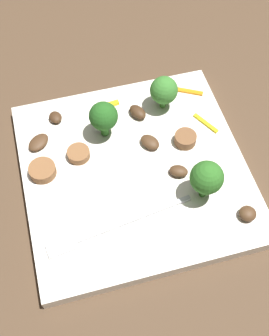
# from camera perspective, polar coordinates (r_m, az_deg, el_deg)

# --- Properties ---
(ground_plane) EXTENTS (1.40, 1.40, 0.00)m
(ground_plane) POSITION_cam_1_polar(r_m,az_deg,el_deg) (0.57, 0.00, -0.94)
(ground_plane) COLOR #4C3826
(plate) EXTENTS (0.28, 0.28, 0.02)m
(plate) POSITION_cam_1_polar(r_m,az_deg,el_deg) (0.56, 0.00, -0.48)
(plate) COLOR white
(plate) RESTS_ON ground_plane
(fork) EXTENTS (0.18, 0.04, 0.00)m
(fork) POSITION_cam_1_polar(r_m,az_deg,el_deg) (0.51, -3.26, -7.85)
(fork) COLOR silver
(fork) RESTS_ON plate
(broccoli_floret_0) EXTENTS (0.04, 0.04, 0.06)m
(broccoli_floret_0) POSITION_cam_1_polar(r_m,az_deg,el_deg) (0.51, 9.41, -1.29)
(broccoli_floret_0) COLOR #347525
(broccoli_floret_0) RESTS_ON plate
(broccoli_floret_1) EXTENTS (0.04, 0.04, 0.05)m
(broccoli_floret_1) POSITION_cam_1_polar(r_m,az_deg,el_deg) (0.56, -4.07, 6.70)
(broccoli_floret_1) COLOR #296420
(broccoli_floret_1) RESTS_ON plate
(broccoli_floret_2) EXTENTS (0.04, 0.04, 0.05)m
(broccoli_floret_2) POSITION_cam_1_polar(r_m,az_deg,el_deg) (0.59, 3.86, 10.07)
(broccoli_floret_2) COLOR #408630
(broccoli_floret_2) RESTS_ON plate
(sausage_slice_0) EXTENTS (0.04, 0.04, 0.01)m
(sausage_slice_0) POSITION_cam_1_polar(r_m,az_deg,el_deg) (0.56, -7.33, 1.85)
(sausage_slice_0) COLOR brown
(sausage_slice_0) RESTS_ON plate
(sausage_slice_1) EXTENTS (0.04, 0.04, 0.01)m
(sausage_slice_1) POSITION_cam_1_polar(r_m,az_deg,el_deg) (0.57, 6.66, 3.80)
(sausage_slice_1) COLOR brown
(sausage_slice_1) RESTS_ON plate
(sausage_slice_2) EXTENTS (0.05, 0.05, 0.01)m
(sausage_slice_2) POSITION_cam_1_polar(r_m,az_deg,el_deg) (0.56, -11.93, -0.32)
(sausage_slice_2) COLOR brown
(sausage_slice_2) RESTS_ON plate
(mushroom_0) EXTENTS (0.03, 0.03, 0.01)m
(mushroom_0) POSITION_cam_1_polar(r_m,az_deg,el_deg) (0.55, 5.79, -0.42)
(mushroom_0) COLOR #4C331E
(mushroom_0) RESTS_ON plate
(mushroom_1) EXTENTS (0.02, 0.02, 0.01)m
(mushroom_1) POSITION_cam_1_polar(r_m,az_deg,el_deg) (0.53, 14.56, -5.79)
(mushroom_1) COLOR #4C331E
(mushroom_1) RESTS_ON plate
(mushroom_2) EXTENTS (0.03, 0.03, 0.01)m
(mushroom_2) POSITION_cam_1_polar(r_m,az_deg,el_deg) (0.60, 0.41, 7.32)
(mushroom_2) COLOR #422B19
(mushroom_2) RESTS_ON plate
(mushroom_3) EXTENTS (0.03, 0.03, 0.01)m
(mushroom_3) POSITION_cam_1_polar(r_m,az_deg,el_deg) (0.57, 2.02, 3.39)
(mushroom_3) COLOR #4C331E
(mushroom_3) RESTS_ON plate
(mushroom_4) EXTENTS (0.02, 0.02, 0.01)m
(mushroom_4) POSITION_cam_1_polar(r_m,az_deg,el_deg) (0.60, -10.30, 6.53)
(mushroom_4) COLOR #422B19
(mushroom_4) RESTS_ON plate
(mushroom_5) EXTENTS (0.04, 0.04, 0.01)m
(mushroom_5) POSITION_cam_1_polar(r_m,az_deg,el_deg) (0.58, -12.44, 3.30)
(mushroom_5) COLOR #4C331E
(mushroom_5) RESTS_ON plate
(pepper_strip_0) EXTENTS (0.04, 0.01, 0.00)m
(pepper_strip_0) POSITION_cam_1_polar(r_m,az_deg,el_deg) (0.61, -3.76, 8.11)
(pepper_strip_0) COLOR yellow
(pepper_strip_0) RESTS_ON plate
(pepper_strip_1) EXTENTS (0.04, 0.02, 0.00)m
(pepper_strip_1) POSITION_cam_1_polar(r_m,az_deg,el_deg) (0.63, 7.18, 9.89)
(pepper_strip_1) COLOR orange
(pepper_strip_1) RESTS_ON plate
(pepper_strip_2) EXTENTS (0.02, 0.04, 0.00)m
(pepper_strip_2) POSITION_cam_1_polar(r_m,az_deg,el_deg) (0.60, 9.30, 5.80)
(pepper_strip_2) COLOR yellow
(pepper_strip_2) RESTS_ON plate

